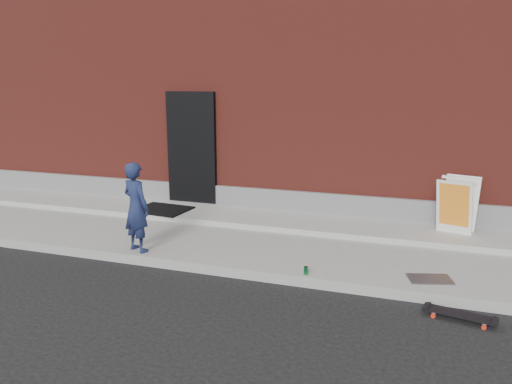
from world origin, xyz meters
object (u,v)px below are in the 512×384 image
at_px(pizza_sign, 457,205).
at_px(soda_can, 306,271).
at_px(skateboard, 460,315).
at_px(child, 136,207).

xyz_separation_m(pizza_sign, soda_can, (-1.99, -2.42, -0.51)).
bearing_deg(skateboard, child, 173.10).
height_order(child, pizza_sign, child).
relative_size(child, soda_can, 12.25).
bearing_deg(soda_can, child, 177.43).
distance_m(pizza_sign, soda_can, 3.18).
height_order(skateboard, soda_can, soda_can).
bearing_deg(child, soda_can, -161.49).
relative_size(skateboard, pizza_sign, 0.87).
bearing_deg(skateboard, soda_can, 167.22).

